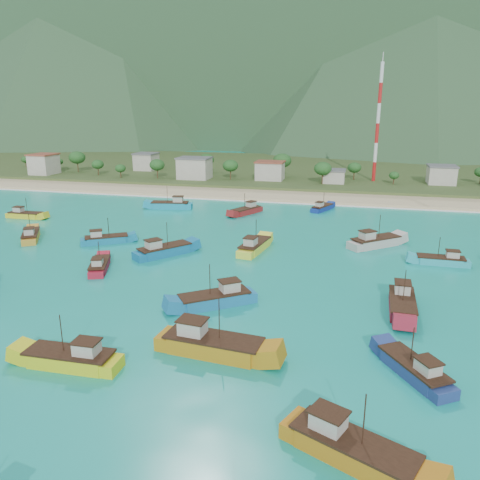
% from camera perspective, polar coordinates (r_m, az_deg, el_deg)
% --- Properties ---
extents(ground, '(600.00, 600.00, 0.00)m').
position_cam_1_polar(ground, '(74.18, -6.20, -5.79)').
color(ground, '#0B8382').
rests_on(ground, ground).
extents(beach, '(400.00, 18.00, 1.20)m').
position_cam_1_polar(beach, '(148.09, 4.32, 5.34)').
color(beach, beige).
rests_on(beach, ground).
extents(land, '(400.00, 110.00, 2.40)m').
position_cam_1_polar(land, '(207.73, 7.22, 8.36)').
color(land, '#385123').
rests_on(land, ground).
extents(surf_line, '(400.00, 2.50, 0.08)m').
position_cam_1_polar(surf_line, '(138.90, 3.65, 4.64)').
color(surf_line, white).
rests_on(surf_line, ground).
extents(mountains, '(1520.00, 440.00, 260.00)m').
position_cam_1_polar(mountains, '(476.85, 9.59, 25.47)').
color(mountains, slate).
rests_on(mountains, ground).
extents(village, '(213.66, 30.07, 7.36)m').
position_cam_1_polar(village, '(169.93, 7.64, 8.27)').
color(village, beige).
rests_on(village, ground).
extents(vegetation, '(277.40, 26.28, 9.10)m').
position_cam_1_polar(vegetation, '(173.35, 0.54, 8.74)').
color(vegetation, '#235623').
rests_on(vegetation, ground).
extents(radio_tower, '(1.20, 1.20, 39.92)m').
position_cam_1_polar(radio_tower, '(172.68, 16.45, 13.49)').
color(radio_tower, red).
rests_on(radio_tower, ground).
extents(boat_0, '(11.80, 5.36, 6.72)m').
position_cam_1_polar(boat_0, '(131.19, -8.42, 4.18)').
color(boat_0, '#1392B6').
rests_on(boat_0, ground).
extents(boat_2, '(5.88, 9.09, 5.19)m').
position_cam_1_polar(boat_2, '(129.42, 9.99, 3.82)').
color(boat_2, navy).
rests_on(boat_2, ground).
extents(boat_7, '(3.71, 11.32, 6.62)m').
position_cam_1_polar(boat_7, '(69.49, 19.14, -7.46)').
color(boat_7, maroon).
rests_on(boat_7, ground).
extents(boat_8, '(9.53, 2.94, 5.61)m').
position_cam_1_polar(boat_8, '(130.70, -24.71, 2.73)').
color(boat_8, yellow).
rests_on(boat_8, ground).
extents(boat_10, '(9.21, 2.86, 5.41)m').
position_cam_1_polar(boat_10, '(91.51, 23.37, -2.39)').
color(boat_10, '#26A9B8').
rests_on(boat_10, ground).
extents(boat_13, '(5.86, 9.41, 5.36)m').
position_cam_1_polar(boat_13, '(84.86, -16.74, -3.13)').
color(boat_13, '#AA192D').
rests_on(boat_13, ground).
extents(boat_17, '(10.99, 3.47, 6.45)m').
position_cam_1_polar(boat_17, '(55.85, -19.85, -13.57)').
color(boat_17, yellow).
rests_on(boat_17, ground).
extents(boat_18, '(11.86, 7.81, 6.78)m').
position_cam_1_polar(boat_18, '(42.22, 13.34, -23.62)').
color(boat_18, '#BB7014').
rests_on(boat_18, ground).
extents(boat_19, '(4.91, 11.49, 6.58)m').
position_cam_1_polar(boat_19, '(91.61, 1.77, -0.87)').
color(boat_19, yellow).
rests_on(boat_19, ground).
extents(boat_21, '(9.73, 7.61, 5.73)m').
position_cam_1_polar(boat_21, '(100.86, -16.06, -0.00)').
color(boat_21, '#11739B').
rests_on(boat_21, ground).
extents(boat_22, '(7.72, 9.68, 5.73)m').
position_cam_1_polar(boat_22, '(54.28, 20.51, -14.72)').
color(boat_22, navy).
rests_on(boat_22, ground).
extents(boat_23, '(7.26, 10.35, 5.97)m').
position_cam_1_polar(boat_23, '(123.46, 0.80, 3.54)').
color(boat_23, maroon).
rests_on(boat_23, ground).
extents(boat_24, '(11.10, 10.31, 6.92)m').
position_cam_1_polar(boat_24, '(98.29, 16.11, -0.29)').
color(boat_24, '#B6ADA6').
rests_on(boat_24, ground).
extents(boat_26, '(7.87, 10.06, 5.93)m').
position_cam_1_polar(boat_26, '(108.99, -24.14, 0.40)').
color(boat_26, gold).
rests_on(boat_26, ground).
extents(boat_27, '(9.73, 11.10, 6.77)m').
position_cam_1_polar(boat_27, '(90.06, -9.28, -1.36)').
color(boat_27, '#0F689B').
rests_on(boat_27, ground).
extents(boat_28, '(11.12, 9.48, 6.72)m').
position_cam_1_polar(boat_28, '(67.37, -2.93, -7.27)').
color(boat_28, '#186EA5').
rests_on(boat_28, ground).
extents(boat_31, '(13.01, 4.94, 7.51)m').
position_cam_1_polar(boat_31, '(55.11, -3.49, -12.74)').
color(boat_31, '#B67915').
rests_on(boat_31, ground).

